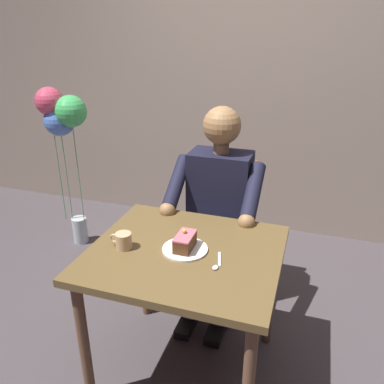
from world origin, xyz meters
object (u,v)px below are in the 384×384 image
(chair, at_px, (222,223))
(dessert_spoon, at_px, (217,264))
(seated_person, at_px, (216,211))
(cake_slice, at_px, (185,242))
(balloon_display, at_px, (63,124))
(coffee_cup, at_px, (123,240))
(dining_table, at_px, (185,268))

(chair, xyz_separation_m, dessert_spoon, (-0.17, 0.80, 0.23))
(seated_person, height_order, cake_slice, seated_person)
(balloon_display, bearing_deg, coffee_cup, 134.89)
(balloon_display, bearing_deg, cake_slice, 143.79)
(cake_slice, bearing_deg, coffee_cup, 13.47)
(chair, xyz_separation_m, balloon_display, (1.28, -0.20, 0.51))
(chair, distance_m, coffee_cup, 0.89)
(chair, bearing_deg, balloon_display, -8.98)
(cake_slice, bearing_deg, dessert_spoon, 159.54)
(seated_person, relative_size, cake_slice, 9.41)
(cake_slice, height_order, balloon_display, balloon_display)
(seated_person, bearing_deg, coffee_cup, 66.38)
(cake_slice, xyz_separation_m, balloon_display, (1.28, -0.94, 0.24))
(dining_table, bearing_deg, dessert_spoon, 158.91)
(dessert_spoon, bearing_deg, balloon_display, -34.63)
(seated_person, distance_m, balloon_display, 1.37)
(dining_table, height_order, seated_person, seated_person)
(chair, height_order, coffee_cup, chair)
(seated_person, distance_m, coffee_cup, 0.70)
(dining_table, bearing_deg, seated_person, -90.00)
(cake_slice, bearing_deg, seated_person, -89.68)
(chair, bearing_deg, seated_person, 90.00)
(chair, bearing_deg, coffee_cup, 70.98)
(cake_slice, xyz_separation_m, coffee_cup, (0.28, 0.07, -0.01))
(seated_person, xyz_separation_m, cake_slice, (-0.00, 0.57, 0.10))
(seated_person, height_order, balloon_display, balloon_display)
(dessert_spoon, xyz_separation_m, balloon_display, (1.45, -1.00, 0.28))
(chair, distance_m, dessert_spoon, 0.85)
(dining_table, relative_size, dessert_spoon, 6.10)
(dining_table, xyz_separation_m, seated_person, (0.00, -0.56, 0.04))
(chair, xyz_separation_m, seated_person, (0.00, 0.17, 0.17))
(seated_person, relative_size, balloon_display, 0.99)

